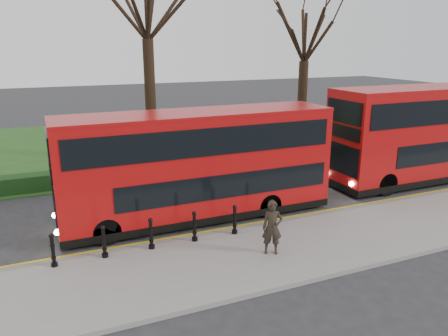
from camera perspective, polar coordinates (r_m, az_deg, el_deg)
name	(u,v)px	position (r m, az deg, el deg)	size (l,w,h in m)	color
ground	(169,232)	(16.04, -7.26, -8.28)	(120.00, 120.00, 0.00)	#28282B
pavement	(197,268)	(13.44, -3.60, -12.88)	(60.00, 4.00, 0.15)	gray
kerb	(177,241)	(15.14, -6.20, -9.47)	(60.00, 0.25, 0.16)	slate
grass_verge	(105,145)	(30.09, -15.29, 2.88)	(60.00, 18.00, 0.06)	#1F4617
hedge	(130,172)	(22.15, -12.22, -0.53)	(60.00, 0.90, 0.80)	black
yellow_line_outer	(174,239)	(15.43, -6.53, -9.25)	(60.00, 0.10, 0.01)	yellow
yellow_line_inner	(173,237)	(15.60, -6.74, -8.96)	(60.00, 0.10, 0.01)	yellow
tree_right	(305,32)	(28.88, 10.59, 17.05)	(6.37, 6.37, 9.96)	black
bollard_row	(173,230)	(14.54, -6.65, -8.10)	(7.55, 0.15, 1.00)	black
bus_lead	(198,166)	(16.54, -3.39, 0.27)	(10.41, 2.39, 4.14)	#A90C0D
bus_rear	(437,133)	(23.95, 26.08, 4.15)	(11.55, 2.65, 4.59)	#A90C0D
pedestrian	(272,228)	(13.81, 6.32, -7.74)	(0.64, 0.42, 1.74)	black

